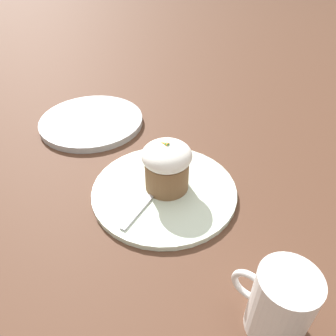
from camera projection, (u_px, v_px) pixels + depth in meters
The scene contains 6 objects.
ground_plane at pixel (164, 193), 0.61m from camera, with size 4.00×4.00×0.00m, color #513323.
dessert_plate at pixel (164, 191), 0.60m from camera, with size 0.27×0.27×0.01m.
carrot_cake at pixel (168, 166), 0.57m from camera, with size 0.09×0.09×0.10m.
spoon at pixel (151, 195), 0.58m from camera, with size 0.04×0.13×0.01m.
coffee_cup at pixel (280, 304), 0.38m from camera, with size 0.10×0.07×0.10m.
side_plate at pixel (92, 121), 0.79m from camera, with size 0.25×0.25×0.02m.
Camera 1 is at (-0.27, 0.35, 0.42)m, focal length 35.00 mm.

